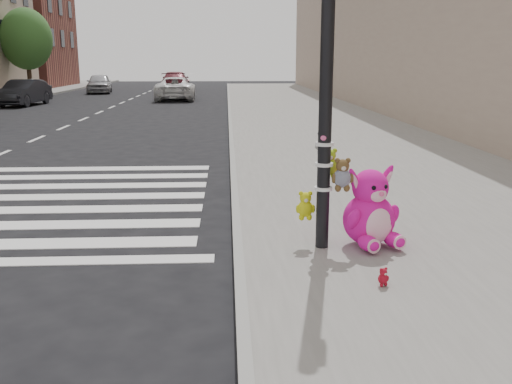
{
  "coord_description": "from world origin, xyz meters",
  "views": [
    {
      "loc": [
        1.43,
        -4.96,
        2.44
      ],
      "look_at": [
        1.8,
        2.24,
        0.75
      ],
      "focal_mm": 40.0,
      "sensor_mm": 36.0,
      "label": 1
    }
  ],
  "objects_px": {
    "signal_pole": "(327,114)",
    "car_white_near": "(176,89)",
    "car_dark_far": "(24,93)",
    "pink_bunny": "(371,213)",
    "red_teddy": "(383,277)"
  },
  "relations": [
    {
      "from": "signal_pole",
      "to": "car_dark_far",
      "type": "xyz_separation_m",
      "value": [
        -11.96,
        24.45,
        -1.12
      ]
    },
    {
      "from": "pink_bunny",
      "to": "car_dark_far",
      "type": "relative_size",
      "value": 0.25
    },
    {
      "from": "red_teddy",
      "to": "car_dark_far",
      "type": "bearing_deg",
      "value": 91.37
    },
    {
      "from": "signal_pole",
      "to": "pink_bunny",
      "type": "relative_size",
      "value": 3.88
    },
    {
      "from": "car_dark_far",
      "to": "car_white_near",
      "type": "xyz_separation_m",
      "value": [
        7.69,
        3.88,
        0.0
      ]
    },
    {
      "from": "pink_bunny",
      "to": "car_white_near",
      "type": "height_order",
      "value": "car_white_near"
    },
    {
      "from": "signal_pole",
      "to": "red_teddy",
      "type": "height_order",
      "value": "signal_pole"
    },
    {
      "from": "red_teddy",
      "to": "car_white_near",
      "type": "height_order",
      "value": "car_white_near"
    },
    {
      "from": "signal_pole",
      "to": "car_dark_far",
      "type": "relative_size",
      "value": 0.97
    },
    {
      "from": "signal_pole",
      "to": "pink_bunny",
      "type": "height_order",
      "value": "signal_pole"
    },
    {
      "from": "signal_pole",
      "to": "red_teddy",
      "type": "distance_m",
      "value": 2.08
    },
    {
      "from": "car_white_near",
      "to": "red_teddy",
      "type": "bearing_deg",
      "value": 97.06
    },
    {
      "from": "pink_bunny",
      "to": "car_dark_far",
      "type": "xyz_separation_m",
      "value": [
        -12.55,
        24.43,
        0.12
      ]
    },
    {
      "from": "car_dark_far",
      "to": "signal_pole",
      "type": "bearing_deg",
      "value": -57.95
    },
    {
      "from": "signal_pole",
      "to": "car_white_near",
      "type": "relative_size",
      "value": 0.81
    }
  ]
}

